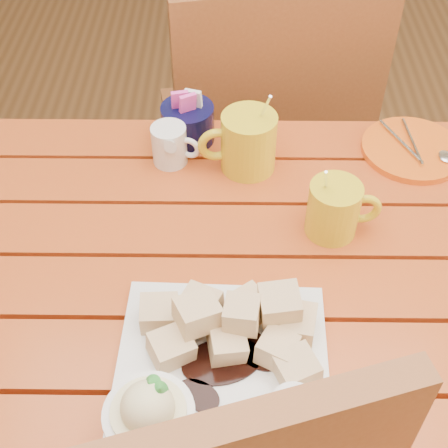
{
  "coord_description": "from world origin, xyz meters",
  "views": [
    {
      "loc": [
        -0.0,
        -0.56,
        1.46
      ],
      "look_at": [
        -0.01,
        0.06,
        0.82
      ],
      "focal_mm": 50.0,
      "sensor_mm": 36.0,
      "label": 1
    }
  ],
  "objects_px": {
    "dessert_plate": "(211,372)",
    "coffee_mug_left": "(247,142)",
    "chair_far": "(264,133)",
    "coffee_mug_right": "(335,209)",
    "table": "(231,329)",
    "orange_saucer": "(413,149)"
  },
  "relations": [
    {
      "from": "dessert_plate",
      "to": "chair_far",
      "type": "xyz_separation_m",
      "value": [
        0.1,
        0.81,
        -0.25
      ]
    },
    {
      "from": "orange_saucer",
      "to": "coffee_mug_left",
      "type": "bearing_deg",
      "value": -172.12
    },
    {
      "from": "dessert_plate",
      "to": "chair_far",
      "type": "relative_size",
      "value": 0.29
    },
    {
      "from": "chair_far",
      "to": "coffee_mug_left",
      "type": "bearing_deg",
      "value": 70.63
    },
    {
      "from": "table",
      "to": "coffee_mug_left",
      "type": "height_order",
      "value": "coffee_mug_left"
    },
    {
      "from": "coffee_mug_left",
      "to": "orange_saucer",
      "type": "bearing_deg",
      "value": 0.56
    },
    {
      "from": "coffee_mug_left",
      "to": "chair_far",
      "type": "height_order",
      "value": "chair_far"
    },
    {
      "from": "table",
      "to": "chair_far",
      "type": "bearing_deg",
      "value": 82.97
    },
    {
      "from": "table",
      "to": "orange_saucer",
      "type": "distance_m",
      "value": 0.46
    },
    {
      "from": "orange_saucer",
      "to": "chair_far",
      "type": "bearing_deg",
      "value": 125.42
    },
    {
      "from": "chair_far",
      "to": "dessert_plate",
      "type": "bearing_deg",
      "value": 71.55
    },
    {
      "from": "table",
      "to": "dessert_plate",
      "type": "bearing_deg",
      "value": -98.85
    },
    {
      "from": "chair_far",
      "to": "coffee_mug_right",
      "type": "bearing_deg",
      "value": 87.15
    },
    {
      "from": "coffee_mug_right",
      "to": "chair_far",
      "type": "xyz_separation_m",
      "value": [
        -0.08,
        0.53,
        -0.27
      ]
    },
    {
      "from": "coffee_mug_right",
      "to": "orange_saucer",
      "type": "height_order",
      "value": "coffee_mug_right"
    },
    {
      "from": "table",
      "to": "coffee_mug_left",
      "type": "distance_m",
      "value": 0.31
    },
    {
      "from": "dessert_plate",
      "to": "coffee_mug_left",
      "type": "distance_m",
      "value": 0.43
    },
    {
      "from": "dessert_plate",
      "to": "coffee_mug_right",
      "type": "relative_size",
      "value": 2.08
    },
    {
      "from": "coffee_mug_right",
      "to": "orange_saucer",
      "type": "xyz_separation_m",
      "value": [
        0.16,
        0.19,
        -0.04
      ]
    },
    {
      "from": "dessert_plate",
      "to": "chair_far",
      "type": "bearing_deg",
      "value": 82.61
    },
    {
      "from": "table",
      "to": "coffee_mug_right",
      "type": "xyz_separation_m",
      "value": [
        0.16,
        0.11,
        0.15
      ]
    },
    {
      "from": "table",
      "to": "coffee_mug_left",
      "type": "bearing_deg",
      "value": 84.82
    }
  ]
}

